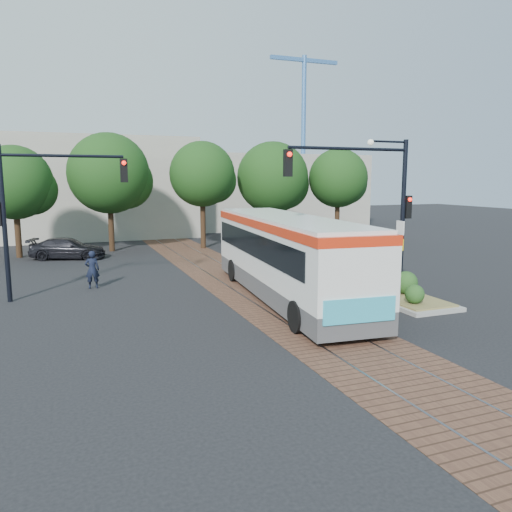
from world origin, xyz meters
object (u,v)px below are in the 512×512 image
Objects in this scene: traffic_island at (395,290)px; city_bus at (286,253)px; officer at (92,270)px; signal_pole_left at (35,201)px; signal_pole_main at (377,194)px; parked_car at (68,248)px.

city_bus is at bearing 158.82° from traffic_island.
officer reaches higher than traffic_island.
signal_pole_left is at bearing 164.79° from city_bus.
city_bus is 4.18m from signal_pole_main.
city_bus is 2.87× the size of parked_car.
city_bus is 2.06× the size of signal_pole_main.
signal_pole_main reaches higher than officer.
signal_pole_left is (-13.19, 4.89, 3.54)m from traffic_island.
officer is 9.08m from parked_car.
officer is (2.02, 1.35, -3.04)m from signal_pole_left.
signal_pole_left is at bearing 158.55° from signal_pole_main.
city_bus is 8.53m from officer.
city_bus is 7.50× the size of officer.
parked_car reaches higher than traffic_island.
traffic_island is at bearing -16.39° from city_bus.
officer is at bearing 148.93° from signal_pole_main.
city_bus is at bearing 154.49° from signal_pole_main.
traffic_island is at bearing -5.36° from signal_pole_main.
city_bus reaches higher than parked_car.
officer is at bearing -157.37° from parked_car.
signal_pole_left reaches higher than city_bus.
parked_car is at bearing 126.23° from signal_pole_main.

